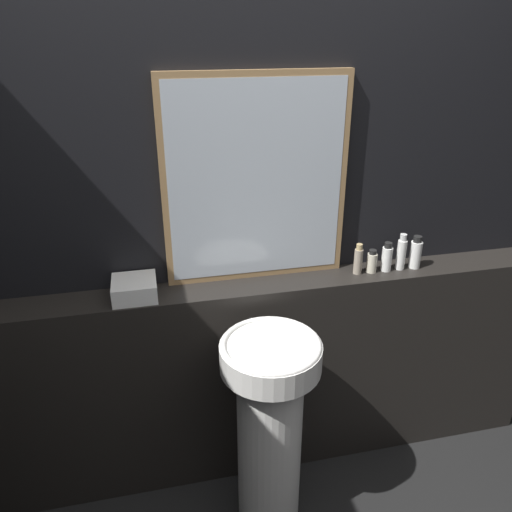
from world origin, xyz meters
TOP-DOWN VIEW (x-y plane):
  - wall_back at (0.00, 1.36)m, footprint 8.00×0.06m
  - vanity_counter at (0.00, 1.23)m, footprint 2.72×0.19m
  - pedestal_sink at (-0.05, 0.89)m, footprint 0.38×0.38m
  - mirror at (-0.01, 1.31)m, footprint 0.76×0.03m
  - towel_stack at (-0.52, 1.23)m, footprint 0.17×0.17m
  - shampoo_bottle at (0.43, 1.23)m, footprint 0.04×0.04m
  - conditioner_bottle at (0.49, 1.23)m, footprint 0.04×0.04m
  - lotion_bottle at (0.56, 1.23)m, footprint 0.05×0.05m
  - body_wash_bottle at (0.63, 1.23)m, footprint 0.04×0.04m
  - hand_soap_bottle at (0.70, 1.23)m, footprint 0.05×0.05m

SIDE VIEW (x-z plane):
  - vanity_counter at x=0.00m, z-range 0.00..0.98m
  - pedestal_sink at x=-0.05m, z-range 0.06..0.98m
  - towel_stack at x=-0.52m, z-range 0.98..1.06m
  - conditioner_bottle at x=0.49m, z-range 0.98..1.08m
  - lotion_bottle at x=0.56m, z-range 0.98..1.11m
  - shampoo_bottle at x=0.43m, z-range 0.98..1.12m
  - hand_soap_bottle at x=0.70m, z-range 0.98..1.13m
  - body_wash_bottle at x=0.63m, z-range 0.98..1.14m
  - wall_back at x=0.00m, z-range 0.00..2.50m
  - mirror at x=-0.01m, z-range 0.98..1.83m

